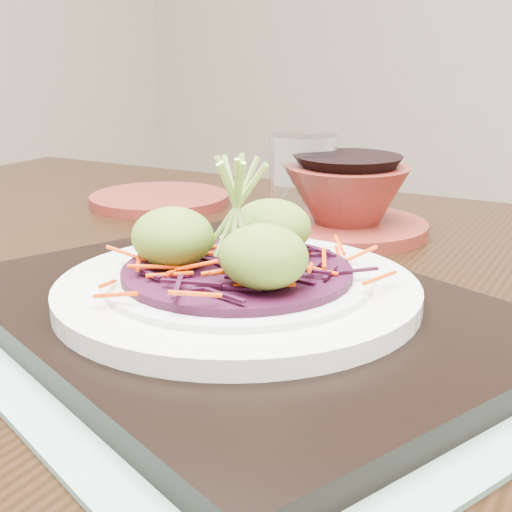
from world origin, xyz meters
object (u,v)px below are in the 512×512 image
Objects in this scene: serving_tray at (238,312)px; terracotta_side_plate at (160,199)px; water_glass at (303,183)px; white_plate at (237,289)px; dining_table at (287,449)px; terracotta_bowl_set at (347,204)px.

terracotta_side_plate is (-0.30, 0.24, -0.01)m from serving_tray.
water_glass is at bearing 1.53° from terracotta_side_plate.
white_plate is 0.27m from water_glass.
serving_tray reaches higher than dining_table.
dining_table is 0.39m from terracotta_side_plate.
terracotta_bowl_set reaches higher than serving_tray.
terracotta_side_plate is 0.20m from water_glass.
terracotta_bowl_set reaches higher than terracotta_side_plate.
terracotta_side_plate is at bearing -176.27° from terracotta_bowl_set.
water_glass is (-0.12, 0.20, 0.15)m from dining_table.
white_plate reaches higher than serving_tray.
dining_table is 0.26m from terracotta_bowl_set.
serving_tray is at bearing -65.68° from water_glass.
dining_table is at bearing -31.67° from terracotta_side_plate.
water_glass is 0.05m from terracotta_bowl_set.
serving_tray is at bearing -111.83° from dining_table.
white_plate is at bearing -75.65° from serving_tray.
white_plate is 0.26m from terracotta_bowl_set.
serving_tray is 0.02m from white_plate.
terracotta_bowl_set reaches higher than white_plate.
terracotta_bowl_set is at bearing 3.73° from terracotta_side_plate.
water_glass reaches higher than terracotta_side_plate.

